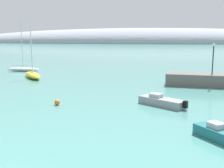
# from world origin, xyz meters

# --- Properties ---
(distant_ridge) EXTENTS (372.25, 61.67, 27.70)m
(distant_ridge) POSITION_xyz_m (8.52, 254.45, 0.00)
(distant_ridge) COLOR #999EA8
(distant_ridge) RESTS_ON ground
(sailboat_yellow_mid_mooring) EXTENTS (6.07, 7.34, 9.13)m
(sailboat_yellow_mid_mooring) POSITION_xyz_m (-12.27, 36.03, 0.57)
(sailboat_yellow_mid_mooring) COLOR yellow
(sailboat_yellow_mid_mooring) RESTS_ON water
(sailboat_white_outer_mooring) EXTENTS (7.14, 1.82, 10.18)m
(sailboat_white_outer_mooring) POSITION_xyz_m (-18.13, 44.96, 0.50)
(sailboat_white_outer_mooring) COLOR white
(sailboat_white_outer_mooring) RESTS_ON water
(motorboat_grey_foreground) EXTENTS (5.14, 4.39, 1.22)m
(motorboat_grey_foreground) POSITION_xyz_m (9.64, 18.84, 0.45)
(motorboat_grey_foreground) COLOR gray
(motorboat_grey_foreground) RESTS_ON water
(motorboat_teal_outer) EXTENTS (3.82, 4.60, 1.23)m
(motorboat_teal_outer) POSITION_xyz_m (13.53, 8.79, 0.46)
(motorboat_teal_outer) COLOR #1E6B70
(motorboat_teal_outer) RESTS_ON water
(mooring_buoy_orange) EXTENTS (0.60, 0.60, 0.60)m
(mooring_buoy_orange) POSITION_xyz_m (-1.70, 17.61, 0.30)
(mooring_buoy_orange) COLOR orange
(mooring_buoy_orange) RESTS_ON water
(harbor_lamp_post) EXTENTS (0.36, 0.36, 4.53)m
(harbor_lamp_post) POSITION_xyz_m (17.41, 31.04, 4.60)
(harbor_lamp_post) COLOR black
(harbor_lamp_post) RESTS_ON breakwater_rocks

